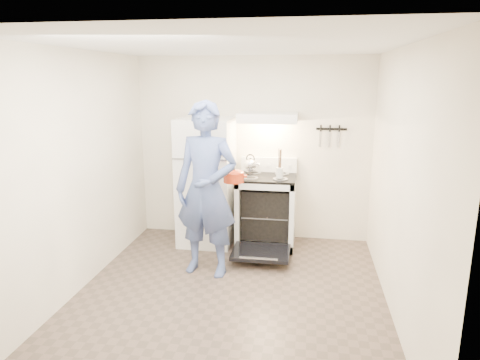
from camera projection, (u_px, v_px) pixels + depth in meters
name	position (u px, v px, depth m)	size (l,w,h in m)	color
floor	(229.00, 295.00, 4.46)	(3.60, 3.60, 0.00)	brown
back_wall	(253.00, 149.00, 5.90)	(3.20, 0.02, 2.50)	white
refrigerator	(206.00, 182.00, 5.74)	(0.70, 0.70, 1.70)	white
stove_body	(266.00, 212.00, 5.73)	(0.76, 0.65, 0.92)	white
cooktop	(267.00, 177.00, 5.62)	(0.76, 0.65, 0.03)	black
backsplash	(269.00, 164.00, 5.87)	(0.76, 0.07, 0.20)	white
oven_door	(261.00, 252.00, 5.24)	(0.70, 0.54, 0.04)	black
oven_rack	(266.00, 213.00, 5.74)	(0.60, 0.52, 0.01)	slate
range_hood	(268.00, 118.00, 5.51)	(0.76, 0.50, 0.12)	white
knife_strip	(331.00, 129.00, 5.65)	(0.40, 0.02, 0.03)	black
pizza_stone	(268.00, 214.00, 5.67)	(0.37, 0.37, 0.02)	#83614A
tea_kettle	(250.00, 164.00, 5.75)	(0.22, 0.18, 0.26)	silver
utensil_jar	(280.00, 173.00, 5.38)	(0.09, 0.09, 0.13)	silver
person	(206.00, 190.00, 4.78)	(0.72, 0.47, 1.98)	#364D7D
dutch_oven	(234.00, 177.00, 5.04)	(0.31, 0.24, 0.21)	#B92F10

